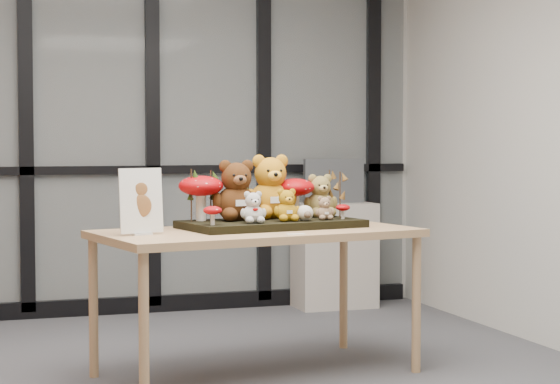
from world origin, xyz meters
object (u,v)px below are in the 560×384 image
object	(u,v)px
bear_tan_back	(320,193)
bear_white_bow	(253,206)
monitor	(334,181)
bear_pooh_yellow	(270,183)
sign_holder	(141,203)
mushroom_back_right	(295,196)
bear_brown_medium	(236,187)
diorama_tray	(272,224)
bear_small_yellow	(287,203)
mushroom_back_left	(201,196)
bear_beige_small	(324,207)
mushroom_front_right	(343,211)
display_table	(256,242)
plush_cream_hedgehog	(305,212)
mushroom_front_left	(213,215)
cabinet	(335,255)

from	to	relation	value
bear_tan_back	bear_white_bow	distance (m)	0.59
monitor	bear_pooh_yellow	bearing A→B (deg)	-121.40
sign_holder	mushroom_back_right	bearing A→B (deg)	2.76
bear_brown_medium	diorama_tray	bearing A→B (deg)	-27.89
bear_small_yellow	mushroom_back_left	bearing A→B (deg)	147.97
bear_beige_small	bear_small_yellow	bearing A→B (deg)	175.19
bear_small_yellow	bear_white_bow	world-z (taller)	bear_small_yellow
mushroom_front_right	bear_white_bow	bearing A→B (deg)	-168.30
bear_tan_back	mushroom_back_right	distance (m)	0.16
mushroom_back_right	bear_small_yellow	bearing A→B (deg)	-118.84
bear_pooh_yellow	mushroom_back_right	bearing A→B (deg)	-9.42
bear_white_bow	bear_tan_back	bearing A→B (deg)	22.17
bear_beige_small	mushroom_back_left	bearing A→B (deg)	156.84
display_table	bear_white_bow	size ratio (longest dim) A/B	9.70
bear_white_bow	display_table	bearing A→B (deg)	49.50
diorama_tray	bear_small_yellow	distance (m)	0.16
display_table	bear_beige_small	xyz separation A→B (m)	(0.40, 0.02, 0.18)
bear_brown_medium	plush_cream_hedgehog	size ratio (longest dim) A/B	3.86
mushroom_front_left	mushroom_front_right	world-z (taller)	mushroom_front_left
monitor	mushroom_front_left	bearing A→B (deg)	-125.45
display_table	cabinet	distance (m)	2.29
plush_cream_hedgehog	mushroom_back_left	distance (m)	0.57
bear_small_yellow	display_table	bearing A→B (deg)	167.26
diorama_tray	bear_small_yellow	bearing A→B (deg)	-68.95
mushroom_back_right	cabinet	size ratio (longest dim) A/B	0.31
mushroom_back_left	mushroom_back_right	world-z (taller)	mushroom_back_left
bear_small_yellow	mushroom_front_right	xyz separation A→B (m)	(0.35, 0.05, -0.05)
monitor	bear_white_bow	bearing A→B (deg)	-121.58
diorama_tray	bear_small_yellow	size ratio (longest dim) A/B	4.97
mushroom_back_right	bear_pooh_yellow	bearing A→B (deg)	-178.75
bear_beige_small	mushroom_front_right	world-z (taller)	bear_beige_small
bear_small_yellow	mushroom_front_right	world-z (taller)	bear_small_yellow
mushroom_back_left	bear_pooh_yellow	bearing A→B (deg)	8.56
display_table	bear_small_yellow	size ratio (longest dim) A/B	9.29
bear_tan_back	bear_brown_medium	bearing A→B (deg)	-179.15
mushroom_back_left	monitor	size ratio (longest dim) A/B	0.58
plush_cream_hedgehog	bear_brown_medium	bearing A→B (deg)	143.93
mushroom_back_left	sign_holder	distance (m)	0.46
bear_pooh_yellow	bear_tan_back	xyz separation A→B (m)	(0.31, 0.02, -0.06)
bear_beige_small	mushroom_front_right	distance (m)	0.13
diorama_tray	mushroom_front_left	bearing A→B (deg)	-162.24
mushroom_front_left	bear_brown_medium	bearing A→B (deg)	52.87
bear_pooh_yellow	mushroom_front_left	distance (m)	0.57
diorama_tray	bear_brown_medium	xyz separation A→B (m)	(-0.18, 0.06, 0.20)
bear_pooh_yellow	mushroom_back_left	size ratio (longest dim) A/B	1.45
bear_white_bow	bear_brown_medium	bearing A→B (deg)	87.77
diorama_tray	bear_tan_back	distance (m)	0.41
bear_brown_medium	sign_holder	size ratio (longest dim) A/B	1.07
bear_white_bow	mushroom_front_left	size ratio (longest dim) A/B	1.70
bear_pooh_yellow	mushroom_back_left	bearing A→B (deg)	177.89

